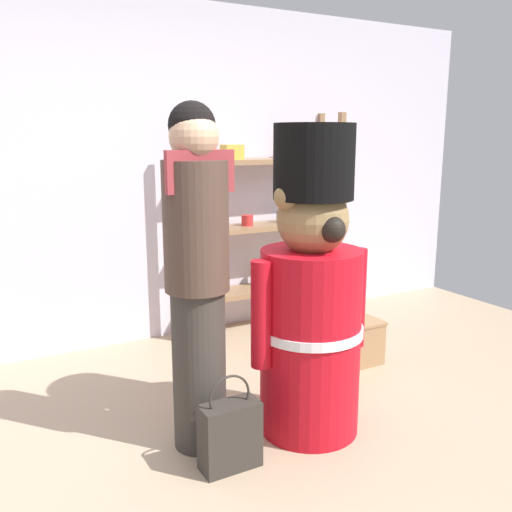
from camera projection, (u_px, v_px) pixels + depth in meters
ground_plane at (292, 477)px, 2.67m from camera, size 6.40×6.40×0.00m
back_wall at (139, 175)px, 4.27m from camera, size 6.40×0.12×2.60m
merchandise_shelf at (265, 223)px, 4.64m from camera, size 1.37×0.35×1.79m
teddy_bear_guard at (311, 300)px, 2.96m from camera, size 0.72×0.56×1.66m
person_shopper at (197, 271)px, 2.76m from camera, size 0.34×0.32×1.76m
shopping_bag at (230, 434)px, 2.71m from camera, size 0.29×0.14×0.49m
display_crate at (353, 341)px, 3.99m from camera, size 0.36×0.31×0.32m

